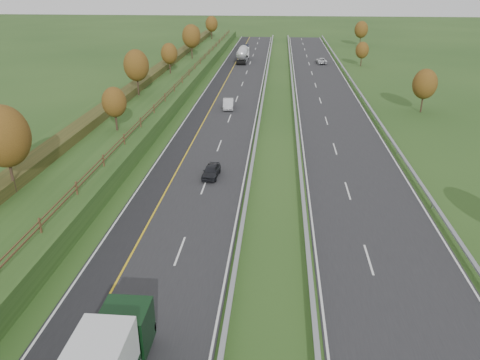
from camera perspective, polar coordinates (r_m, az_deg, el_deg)
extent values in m
plane|color=#244318|center=(64.53, 4.34, 6.35)|extent=(400.00, 400.00, 0.00)
cube|color=black|center=(69.81, -2.24, 7.75)|extent=(10.50, 200.00, 0.04)
cube|color=black|center=(69.81, 11.44, 7.29)|extent=(10.50, 200.00, 0.04)
cube|color=black|center=(70.36, -5.30, 7.79)|extent=(3.00, 200.00, 0.04)
cube|color=silver|center=(70.58, -6.35, 7.82)|extent=(0.15, 200.00, 0.01)
cube|color=gold|center=(70.11, -4.08, 7.80)|extent=(0.15, 200.00, 0.01)
cube|color=silver|center=(69.39, 1.94, 7.68)|extent=(0.15, 200.00, 0.01)
cube|color=silver|center=(69.39, 7.27, 7.50)|extent=(0.15, 200.00, 0.01)
cube|color=silver|center=(70.57, 15.55, 7.10)|extent=(0.15, 200.00, 0.01)
cube|color=silver|center=(35.90, -7.34, -8.55)|extent=(0.15, 4.00, 0.01)
cube|color=silver|center=(35.89, 15.42, -9.30)|extent=(0.15, 4.00, 0.01)
cube|color=silver|center=(46.32, -4.38, -0.69)|extent=(0.15, 4.00, 0.01)
cube|color=silver|center=(46.31, 13.00, -1.27)|extent=(0.15, 4.00, 0.01)
cube|color=silver|center=(57.35, -2.54, 4.22)|extent=(0.15, 4.00, 0.01)
cube|color=silver|center=(57.35, 11.50, 3.75)|extent=(0.15, 4.00, 0.01)
cube|color=silver|center=(68.71, -1.30, 7.52)|extent=(0.15, 4.00, 0.01)
cube|color=silver|center=(68.71, 10.49, 7.13)|extent=(0.15, 4.00, 0.01)
cube|color=silver|center=(80.26, -0.39, 9.88)|extent=(0.15, 4.00, 0.01)
cube|color=silver|center=(80.25, 9.75, 9.55)|extent=(0.15, 4.00, 0.01)
cube|color=silver|center=(91.92, 0.29, 11.64)|extent=(0.15, 4.00, 0.01)
cube|color=silver|center=(91.92, 9.20, 11.35)|extent=(0.15, 4.00, 0.01)
cube|color=silver|center=(103.66, 0.82, 13.01)|extent=(0.15, 4.00, 0.01)
cube|color=silver|center=(103.66, 8.76, 12.74)|extent=(0.15, 4.00, 0.01)
cube|color=silver|center=(115.45, 1.25, 14.09)|extent=(0.15, 4.00, 0.01)
cube|color=silver|center=(115.45, 8.41, 13.85)|extent=(0.15, 4.00, 0.01)
cube|color=silver|center=(127.29, 1.61, 14.97)|extent=(0.15, 4.00, 0.01)
cube|color=silver|center=(127.28, 8.13, 14.76)|extent=(0.15, 4.00, 0.01)
cube|color=silver|center=(139.15, 1.90, 15.70)|extent=(0.15, 4.00, 0.01)
cube|color=silver|center=(139.14, 7.89, 15.50)|extent=(0.15, 4.00, 0.01)
cube|color=silver|center=(151.03, 2.15, 16.32)|extent=(0.15, 4.00, 0.01)
cube|color=silver|center=(151.03, 7.68, 16.14)|extent=(0.15, 4.00, 0.01)
cube|color=silver|center=(162.93, 2.37, 16.85)|extent=(0.15, 4.00, 0.01)
cube|color=silver|center=(162.93, 7.51, 16.67)|extent=(0.15, 4.00, 0.01)
cube|color=#244318|center=(72.26, -12.66, 8.55)|extent=(12.00, 200.00, 2.00)
cube|color=#2E3515|center=(72.51, -14.30, 9.71)|extent=(2.20, 180.00, 1.10)
cube|color=#422B19|center=(70.69, -9.23, 9.78)|extent=(0.08, 184.00, 0.10)
cube|color=#422B19|center=(70.60, -9.25, 10.10)|extent=(0.08, 184.00, 0.10)
cube|color=#422B19|center=(36.66, -23.18, -5.12)|extent=(0.12, 0.12, 1.20)
cube|color=#422B19|center=(41.87, -19.30, -0.93)|extent=(0.12, 0.12, 1.20)
cube|color=#422B19|center=(47.39, -16.31, 2.30)|extent=(0.12, 0.12, 1.20)
cube|color=#422B19|center=(53.13, -13.94, 4.85)|extent=(0.12, 0.12, 1.20)
cube|color=#422B19|center=(59.04, -12.03, 6.89)|extent=(0.12, 0.12, 1.20)
cube|color=#422B19|center=(65.05, -10.46, 8.55)|extent=(0.12, 0.12, 1.20)
cube|color=#422B19|center=(71.15, -9.14, 9.92)|extent=(0.12, 0.12, 1.20)
cube|color=#422B19|center=(77.32, -8.02, 11.07)|extent=(0.12, 0.12, 1.20)
cube|color=#422B19|center=(83.53, -7.07, 12.04)|extent=(0.12, 0.12, 1.20)
cube|color=#422B19|center=(89.79, -6.24, 12.88)|extent=(0.12, 0.12, 1.20)
cube|color=#422B19|center=(96.08, -5.51, 13.61)|extent=(0.12, 0.12, 1.20)
cube|color=#422B19|center=(102.40, -4.87, 14.24)|extent=(0.12, 0.12, 1.20)
cube|color=#422B19|center=(108.73, -4.30, 14.80)|extent=(0.12, 0.12, 1.20)
cube|color=#422B19|center=(115.09, -3.80, 15.30)|extent=(0.12, 0.12, 1.20)
cube|color=#422B19|center=(121.46, -3.34, 15.74)|extent=(0.12, 0.12, 1.20)
cube|color=#422B19|center=(127.84, -2.92, 16.14)|extent=(0.12, 0.12, 1.20)
cube|color=#422B19|center=(134.24, -2.55, 16.50)|extent=(0.12, 0.12, 1.20)
cube|color=#422B19|center=(140.64, -2.21, 16.83)|extent=(0.12, 0.12, 1.20)
cube|color=#422B19|center=(147.05, -1.89, 17.13)|extent=(0.12, 0.12, 1.20)
cube|color=#422B19|center=(153.47, -1.61, 17.40)|extent=(0.12, 0.12, 1.20)
cube|color=#422B19|center=(159.90, -1.34, 17.65)|extent=(0.12, 0.12, 1.20)
cube|color=gray|center=(69.21, 2.49, 8.12)|extent=(0.32, 200.00, 0.18)
cube|color=gray|center=(31.08, -0.98, -13.51)|extent=(0.10, 0.14, 0.56)
cube|color=gray|center=(36.88, 0.10, -6.97)|extent=(0.10, 0.14, 0.56)
cube|color=gray|center=(43.04, 0.86, -2.25)|extent=(0.10, 0.14, 0.56)
cube|color=gray|center=(49.43, 1.43, 1.27)|extent=(0.10, 0.14, 0.56)
cube|color=gray|center=(55.96, 1.86, 3.98)|extent=(0.10, 0.14, 0.56)
cube|color=gray|center=(62.59, 2.20, 6.12)|extent=(0.10, 0.14, 0.56)
cube|color=gray|center=(69.30, 2.48, 7.84)|extent=(0.10, 0.14, 0.56)
cube|color=gray|center=(76.06, 2.72, 9.26)|extent=(0.10, 0.14, 0.56)
cube|color=gray|center=(82.86, 2.91, 10.45)|extent=(0.10, 0.14, 0.56)
cube|color=gray|center=(89.68, 3.08, 11.46)|extent=(0.10, 0.14, 0.56)
cube|color=gray|center=(96.54, 3.22, 12.32)|extent=(0.10, 0.14, 0.56)
cube|color=gray|center=(103.41, 3.35, 13.07)|extent=(0.10, 0.14, 0.56)
cube|color=gray|center=(110.30, 3.46, 13.73)|extent=(0.10, 0.14, 0.56)
cube|color=gray|center=(117.20, 3.56, 14.31)|extent=(0.10, 0.14, 0.56)
cube|color=gray|center=(124.12, 3.65, 14.82)|extent=(0.10, 0.14, 0.56)
cube|color=gray|center=(131.04, 3.73, 15.28)|extent=(0.10, 0.14, 0.56)
cube|color=gray|center=(137.97, 3.80, 15.70)|extent=(0.10, 0.14, 0.56)
cube|color=gray|center=(144.91, 3.86, 16.07)|extent=(0.10, 0.14, 0.56)
cube|color=gray|center=(151.85, 3.92, 16.41)|extent=(0.10, 0.14, 0.56)
cube|color=gray|center=(158.80, 3.98, 16.72)|extent=(0.10, 0.14, 0.56)
cube|color=gray|center=(165.75, 4.03, 17.00)|extent=(0.10, 0.14, 0.56)
cube|color=gray|center=(69.21, 6.75, 7.97)|extent=(0.32, 200.00, 0.18)
cube|color=gray|center=(31.08, 8.70, -13.84)|extent=(0.10, 0.14, 0.56)
cube|color=gray|center=(36.88, 8.09, -7.24)|extent=(0.10, 0.14, 0.56)
cube|color=gray|center=(43.04, 7.66, -2.48)|extent=(0.10, 0.14, 0.56)
cube|color=gray|center=(49.43, 7.34, 1.08)|extent=(0.10, 0.14, 0.56)
cube|color=gray|center=(55.96, 7.09, 3.81)|extent=(0.10, 0.14, 0.56)
cube|color=gray|center=(62.59, 6.90, 5.96)|extent=(0.10, 0.14, 0.56)
cube|color=gray|center=(69.30, 6.74, 7.70)|extent=(0.10, 0.14, 0.56)
cube|color=gray|center=(76.05, 6.61, 9.14)|extent=(0.10, 0.14, 0.56)
cube|color=gray|center=(82.85, 6.50, 10.33)|extent=(0.10, 0.14, 0.56)
cube|color=gray|center=(89.68, 6.40, 11.35)|extent=(0.10, 0.14, 0.56)
cube|color=gray|center=(96.54, 6.32, 12.22)|extent=(0.10, 0.14, 0.56)
cube|color=gray|center=(103.41, 6.25, 12.98)|extent=(0.10, 0.14, 0.56)
cube|color=gray|center=(110.30, 6.19, 13.64)|extent=(0.10, 0.14, 0.56)
cube|color=gray|center=(117.20, 6.13, 14.22)|extent=(0.10, 0.14, 0.56)
cube|color=gray|center=(124.12, 6.08, 14.74)|extent=(0.10, 0.14, 0.56)
cube|color=gray|center=(131.04, 6.04, 15.21)|extent=(0.10, 0.14, 0.56)
cube|color=gray|center=(137.97, 6.00, 15.62)|extent=(0.10, 0.14, 0.56)
cube|color=gray|center=(144.91, 5.96, 16.00)|extent=(0.10, 0.14, 0.56)
cube|color=gray|center=(151.85, 5.93, 16.34)|extent=(0.10, 0.14, 0.56)
cube|color=gray|center=(158.80, 5.90, 16.66)|extent=(0.10, 0.14, 0.56)
cube|color=gray|center=(165.75, 5.87, 16.94)|extent=(0.10, 0.14, 0.56)
cube|color=gray|center=(70.57, 16.20, 7.51)|extent=(0.32, 200.00, 0.18)
cube|color=gray|center=(45.20, 22.38, -2.84)|extent=(0.10, 0.14, 0.56)
cube|color=gray|center=(57.63, 18.60, 3.31)|extent=(0.10, 0.14, 0.56)
cube|color=gray|center=(70.66, 16.17, 7.24)|extent=(0.10, 0.14, 0.56)
cube|color=gray|center=(83.99, 14.48, 9.93)|extent=(0.10, 0.14, 0.56)
cube|color=gray|center=(97.52, 13.23, 11.87)|extent=(0.10, 0.14, 0.56)
cube|color=gray|center=(111.16, 12.28, 13.33)|extent=(0.10, 0.14, 0.56)
cube|color=gray|center=(124.88, 11.53, 14.47)|extent=(0.10, 0.14, 0.56)
cube|color=gray|center=(138.66, 10.93, 15.38)|extent=(0.10, 0.14, 0.56)
cube|color=gray|center=(152.48, 10.43, 16.13)|extent=(0.10, 0.14, 0.56)
cube|color=gray|center=(166.32, 10.01, 16.75)|extent=(0.10, 0.14, 0.56)
cylinder|color=#2D2116|center=(44.01, -26.04, 0.51)|extent=(0.24, 0.24, 3.15)
ellipsoid|color=#4D3111|center=(42.91, -26.85, 4.77)|extent=(4.20, 4.20, 5.25)
cylinder|color=#2D2116|center=(58.31, -14.85, 6.90)|extent=(0.24, 0.24, 2.16)
ellipsoid|color=#4D3111|center=(57.70, -15.09, 9.16)|extent=(2.88, 2.88, 3.60)
cylinder|color=#2D2116|center=(75.57, -12.32, 11.13)|extent=(0.24, 0.24, 2.88)
ellipsoid|color=#4D3111|center=(74.98, -12.53, 13.49)|extent=(3.84, 3.84, 4.80)
cylinder|color=#2D2116|center=(92.44, -8.53, 13.43)|extent=(0.24, 0.24, 2.34)
ellipsoid|color=#4D3111|center=(92.03, -8.62, 15.01)|extent=(3.12, 3.12, 3.90)
cylinder|color=#2D2116|center=(109.59, -5.88, 15.31)|extent=(0.24, 0.24, 3.06)
ellipsoid|color=#4D3111|center=(109.16, -5.96, 17.06)|extent=(4.08, 4.08, 5.10)
cylinder|color=#2D2116|center=(127.64, -5.54, 16.29)|extent=(0.24, 0.24, 2.25)
ellipsoid|color=#4D3111|center=(127.35, -5.59, 17.40)|extent=(3.00, 3.00, 3.75)
cylinder|color=#2D2116|center=(144.95, -3.45, 17.31)|extent=(0.24, 0.24, 2.70)
ellipsoid|color=#4D3111|center=(144.66, -3.48, 18.47)|extent=(3.60, 3.60, 4.50)
cylinder|color=#2D2116|center=(76.94, 21.28, 8.69)|extent=(0.24, 0.24, 2.70)
ellipsoid|color=#4D3111|center=(76.32, 21.61, 10.83)|extent=(3.60, 3.60, 4.50)
cylinder|color=#2D2116|center=(114.63, 14.54, 13.85)|extent=(0.24, 0.24, 2.25)
ellipsoid|color=#4D3111|center=(114.27, 14.67, 15.07)|extent=(3.00, 3.00, 3.75)
cylinder|color=#2D2116|center=(149.61, 14.44, 16.11)|extent=(0.24, 0.24, 2.93)
ellipsoid|color=#4D3111|center=(149.26, 14.57, 17.33)|extent=(3.90, 3.90, 4.88)
cube|color=black|center=(26.96, -13.68, -17.09)|extent=(2.50, 2.40, 2.50)
cube|color=gray|center=(28.26, -12.83, -16.91)|extent=(2.50, 0.30, 0.50)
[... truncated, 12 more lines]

